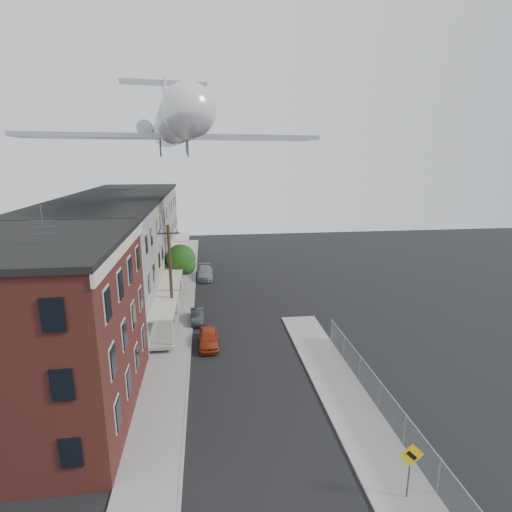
{
  "coord_description": "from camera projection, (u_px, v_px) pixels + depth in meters",
  "views": [
    {
      "loc": [
        -2.58,
        -14.16,
        14.29
      ],
      "look_at": [
        0.45,
        9.65,
        8.3
      ],
      "focal_mm": 28.0,
      "sensor_mm": 36.0,
      "label": 1
    }
  ],
  "objects": [
    {
      "name": "airplane",
      "position": [
        173.0,
        126.0,
        36.91
      ],
      "size": [
        25.82,
        29.49,
        8.48
      ],
      "color": "silver",
      "rests_on": "ground"
    },
    {
      "name": "ground",
      "position": [
        274.0,
        494.0,
        17.41
      ],
      "size": [
        120.0,
        120.0,
        0.0
      ],
      "primitive_type": "plane",
      "color": "black",
      "rests_on": "ground"
    },
    {
      "name": "corner_building",
      "position": [
        33.0,
        331.0,
        21.43
      ],
      "size": [
        10.31,
        12.3,
        12.15
      ],
      "color": "#351311",
      "rests_on": "ground"
    },
    {
      "name": "row_house_e",
      "position": [
        140.0,
        222.0,
        57.54
      ],
      "size": [
        11.98,
        7.0,
        10.3
      ],
      "color": "gray",
      "rests_on": "ground"
    },
    {
      "name": "car_mid",
      "position": [
        197.0,
        316.0,
        35.39
      ],
      "size": [
        1.29,
        3.27,
        1.06
      ],
      "primitive_type": "imported",
      "rotation": [
        0.0,
        0.0,
        0.05
      ],
      "color": "black",
      "rests_on": "ground"
    },
    {
      "name": "chainlink_fence",
      "position": [
        380.0,
        396.0,
        22.83
      ],
      "size": [
        0.06,
        18.06,
        1.9
      ],
      "color": "gray",
      "rests_on": "ground"
    },
    {
      "name": "row_house_a",
      "position": [
        84.0,
        280.0,
        30.58
      ],
      "size": [
        11.98,
        7.0,
        10.3
      ],
      "color": "gray",
      "rests_on": "ground"
    },
    {
      "name": "utility_pole",
      "position": [
        171.0,
        277.0,
        32.92
      ],
      "size": [
        1.8,
        0.26,
        9.0
      ],
      "color": "black",
      "rests_on": "ground"
    },
    {
      "name": "sidewalk_left",
      "position": [
        179.0,
        303.0,
        39.82
      ],
      "size": [
        3.0,
        62.0,
        0.12
      ],
      "primitive_type": "cube",
      "color": "gray",
      "rests_on": "ground"
    },
    {
      "name": "warning_sign",
      "position": [
        410.0,
        462.0,
        16.65
      ],
      "size": [
        1.1,
        0.11,
        2.8
      ],
      "color": "#515156",
      "rests_on": "ground"
    },
    {
      "name": "street_tree",
      "position": [
        182.0,
        261.0,
        42.8
      ],
      "size": [
        3.22,
        3.2,
        5.2
      ],
      "color": "black",
      "rests_on": "ground"
    },
    {
      "name": "curb_right",
      "position": [
        324.0,
        403.0,
        23.66
      ],
      "size": [
        0.15,
        26.0,
        0.14
      ],
      "primitive_type": "cube",
      "color": "gray",
      "rests_on": "ground"
    },
    {
      "name": "curb_left",
      "position": [
        194.0,
        303.0,
        39.99
      ],
      "size": [
        0.15,
        62.0,
        0.14
      ],
      "primitive_type": "cube",
      "color": "gray",
      "rests_on": "ground"
    },
    {
      "name": "sidewalk_right",
      "position": [
        347.0,
        402.0,
        23.84
      ],
      "size": [
        3.0,
        26.0,
        0.12
      ],
      "primitive_type": "cube",
      "color": "gray",
      "rests_on": "ground"
    },
    {
      "name": "row_house_b",
      "position": [
        106.0,
        257.0,
        37.32
      ],
      "size": [
        11.98,
        7.0,
        10.3
      ],
      "color": "#736B5B",
      "rests_on": "ground"
    },
    {
      "name": "row_house_d",
      "position": [
        132.0,
        231.0,
        50.8
      ],
      "size": [
        11.98,
        7.0,
        10.3
      ],
      "color": "#736B5B",
      "rests_on": "ground"
    },
    {
      "name": "row_house_c",
      "position": [
        121.0,
        242.0,
        44.06
      ],
      "size": [
        11.98,
        7.0,
        10.3
      ],
      "color": "gray",
      "rests_on": "ground"
    },
    {
      "name": "car_near",
      "position": [
        209.0,
        338.0,
        30.85
      ],
      "size": [
        1.56,
        3.81,
        1.29
      ],
      "primitive_type": "imported",
      "rotation": [
        0.0,
        0.0,
        0.01
      ],
      "color": "#9D2F14",
      "rests_on": "ground"
    },
    {
      "name": "car_far",
      "position": [
        205.0,
        273.0,
        48.22
      ],
      "size": [
        1.9,
        4.67,
        1.35
      ],
      "primitive_type": "imported",
      "rotation": [
        0.0,
        0.0,
        -0.0
      ],
      "color": "gray",
      "rests_on": "ground"
    }
  ]
}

